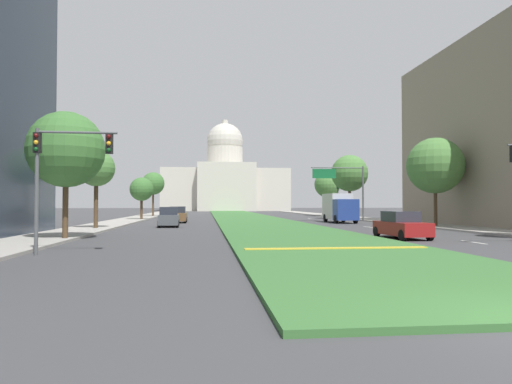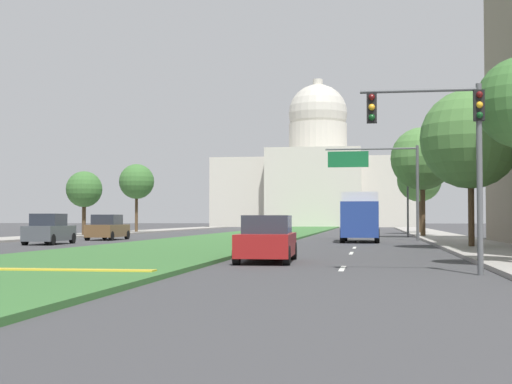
{
  "view_description": "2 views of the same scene",
  "coord_description": "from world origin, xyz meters",
  "px_view_note": "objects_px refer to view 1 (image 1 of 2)",
  "views": [
    {
      "loc": [
        -5.69,
        -7.09,
        2.11
      ],
      "look_at": [
        0.65,
        50.82,
        3.56
      ],
      "focal_mm": 32.31,
      "sensor_mm": 36.0,
      "label": 1
    },
    {
      "loc": [
        9.68,
        -6.48,
        1.54
      ],
      "look_at": [
        -0.17,
        57.09,
        3.78
      ],
      "focal_mm": 52.48,
      "sensor_mm": 36.0,
      "label": 2
    }
  ],
  "objects_px": {
    "capitol_building": "(225,183)",
    "street_tree_right_mid": "(435,166)",
    "traffic_light_near_left": "(58,162)",
    "street_tree_right_far": "(350,173)",
    "traffic_light_far_right": "(338,195)",
    "sedan_midblock": "(169,218)",
    "sedan_distant": "(178,215)",
    "box_truck_delivery": "(339,207)",
    "street_tree_left_distant": "(153,184)",
    "overhead_guide_sign": "(343,182)",
    "street_tree_left_mid": "(96,169)",
    "sedan_lead_stopped": "(401,226)",
    "street_tree_left_near": "(66,150)",
    "street_tree_left_far": "(142,189)",
    "street_tree_right_distant": "(327,185)"
  },
  "relations": [
    {
      "from": "capitol_building",
      "to": "street_tree_left_distant",
      "type": "distance_m",
      "value": 64.36
    },
    {
      "from": "box_truck_delivery",
      "to": "sedan_midblock",
      "type": "bearing_deg",
      "value": -157.71
    },
    {
      "from": "street_tree_left_near",
      "to": "sedan_midblock",
      "type": "relative_size",
      "value": 1.75
    },
    {
      "from": "traffic_light_near_left",
      "to": "sedan_distant",
      "type": "distance_m",
      "value": 31.65
    },
    {
      "from": "street_tree_left_distant",
      "to": "sedan_midblock",
      "type": "height_order",
      "value": "street_tree_left_distant"
    },
    {
      "from": "traffic_light_near_left",
      "to": "sedan_midblock",
      "type": "height_order",
      "value": "traffic_light_near_left"
    },
    {
      "from": "traffic_light_far_right",
      "to": "sedan_lead_stopped",
      "type": "bearing_deg",
      "value": -100.4
    },
    {
      "from": "street_tree_left_distant",
      "to": "street_tree_right_distant",
      "type": "xyz_separation_m",
      "value": [
        28.16,
        0.18,
        -0.02
      ]
    },
    {
      "from": "sedan_distant",
      "to": "traffic_light_near_left",
      "type": "bearing_deg",
      "value": -95.52
    },
    {
      "from": "street_tree_left_near",
      "to": "street_tree_left_mid",
      "type": "bearing_deg",
      "value": 94.35
    },
    {
      "from": "capitol_building",
      "to": "street_tree_right_distant",
      "type": "relative_size",
      "value": 4.93
    },
    {
      "from": "street_tree_right_far",
      "to": "sedan_distant",
      "type": "height_order",
      "value": "street_tree_right_far"
    },
    {
      "from": "street_tree_left_near",
      "to": "street_tree_left_mid",
      "type": "relative_size",
      "value": 1.14
    },
    {
      "from": "capitol_building",
      "to": "traffic_light_near_left",
      "type": "height_order",
      "value": "capitol_building"
    },
    {
      "from": "traffic_light_far_right",
      "to": "sedan_midblock",
      "type": "height_order",
      "value": "traffic_light_far_right"
    },
    {
      "from": "street_tree_left_distant",
      "to": "sedan_midblock",
      "type": "distance_m",
      "value": 32.37
    },
    {
      "from": "capitol_building",
      "to": "street_tree_right_mid",
      "type": "xyz_separation_m",
      "value": [
        14.55,
        -97.71,
        -2.8
      ]
    },
    {
      "from": "traffic_light_far_right",
      "to": "sedan_distant",
      "type": "xyz_separation_m",
      "value": [
        -21.28,
        -11.23,
        -2.48
      ]
    },
    {
      "from": "street_tree_left_near",
      "to": "street_tree_left_far",
      "type": "bearing_deg",
      "value": 90.22
    },
    {
      "from": "box_truck_delivery",
      "to": "sedan_lead_stopped",
      "type": "bearing_deg",
      "value": -97.29
    },
    {
      "from": "traffic_light_near_left",
      "to": "capitol_building",
      "type": "bearing_deg",
      "value": 84.26
    },
    {
      "from": "traffic_light_near_left",
      "to": "street_tree_right_mid",
      "type": "distance_m",
      "value": 32.52
    },
    {
      "from": "street_tree_right_mid",
      "to": "street_tree_left_far",
      "type": "bearing_deg",
      "value": 144.09
    },
    {
      "from": "street_tree_left_near",
      "to": "street_tree_left_mid",
      "type": "distance_m",
      "value": 10.97
    },
    {
      "from": "capitol_building",
      "to": "sedan_midblock",
      "type": "xyz_separation_m",
      "value": [
        -8.99,
        -94.44,
        -7.42
      ]
    },
    {
      "from": "capitol_building",
      "to": "street_tree_right_distant",
      "type": "height_order",
      "value": "capitol_building"
    },
    {
      "from": "traffic_light_far_right",
      "to": "street_tree_right_mid",
      "type": "xyz_separation_m",
      "value": [
        1.97,
        -23.51,
        2.14
      ]
    },
    {
      "from": "street_tree_left_mid",
      "to": "sedan_distant",
      "type": "bearing_deg",
      "value": 66.01
    },
    {
      "from": "capitol_building",
      "to": "street_tree_left_mid",
      "type": "height_order",
      "value": "capitol_building"
    },
    {
      "from": "overhead_guide_sign",
      "to": "street_tree_left_distant",
      "type": "distance_m",
      "value": 32.24
    },
    {
      "from": "traffic_light_far_right",
      "to": "street_tree_left_near",
      "type": "xyz_separation_m",
      "value": [
        -26.2,
        -35.09,
        1.85
      ]
    },
    {
      "from": "sedan_lead_stopped",
      "to": "street_tree_right_far",
      "type": "bearing_deg",
      "value": 77.29
    },
    {
      "from": "traffic_light_far_right",
      "to": "street_tree_left_far",
      "type": "height_order",
      "value": "street_tree_left_far"
    },
    {
      "from": "capitol_building",
      "to": "street_tree_right_mid",
      "type": "relative_size",
      "value": 4.56
    },
    {
      "from": "capitol_building",
      "to": "street_tree_left_far",
      "type": "xyz_separation_m",
      "value": [
        -13.74,
        -77.23,
        -4.37
      ]
    },
    {
      "from": "capitol_building",
      "to": "traffic_light_far_right",
      "type": "bearing_deg",
      "value": -80.38
    },
    {
      "from": "street_tree_right_mid",
      "to": "sedan_midblock",
      "type": "relative_size",
      "value": 1.89
    },
    {
      "from": "street_tree_right_mid",
      "to": "street_tree_left_distant",
      "type": "height_order",
      "value": "street_tree_right_mid"
    },
    {
      "from": "capitol_building",
      "to": "box_truck_delivery",
      "type": "distance_m",
      "value": 87.8
    },
    {
      "from": "overhead_guide_sign",
      "to": "street_tree_left_distant",
      "type": "relative_size",
      "value": 0.92
    },
    {
      "from": "traffic_light_near_left",
      "to": "traffic_light_far_right",
      "type": "height_order",
      "value": "same"
    },
    {
      "from": "overhead_guide_sign",
      "to": "street_tree_right_distant",
      "type": "height_order",
      "value": "street_tree_right_distant"
    },
    {
      "from": "traffic_light_far_right",
      "to": "sedan_distant",
      "type": "relative_size",
      "value": 1.19
    },
    {
      "from": "traffic_light_near_left",
      "to": "street_tree_right_far",
      "type": "relative_size",
      "value": 0.6
    },
    {
      "from": "street_tree_right_mid",
      "to": "box_truck_delivery",
      "type": "xyz_separation_m",
      "value": [
        -5.6,
        10.62,
        -3.78
      ]
    },
    {
      "from": "overhead_guide_sign",
      "to": "box_truck_delivery",
      "type": "height_order",
      "value": "overhead_guide_sign"
    },
    {
      "from": "traffic_light_far_right",
      "to": "street_tree_left_mid",
      "type": "bearing_deg",
      "value": -138.22
    },
    {
      "from": "capitol_building",
      "to": "sedan_midblock",
      "type": "bearing_deg",
      "value": -95.43
    },
    {
      "from": "sedan_distant",
      "to": "street_tree_right_distant",
      "type": "bearing_deg",
      "value": 44.92
    },
    {
      "from": "street_tree_left_distant",
      "to": "sedan_midblock",
      "type": "bearing_deg",
      "value": -81.12
    }
  ]
}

